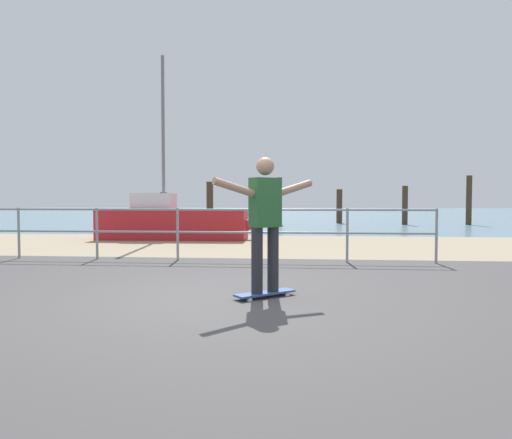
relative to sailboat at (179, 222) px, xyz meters
The scene contains 13 objects.
ground_plane 9.85m from the sailboat, 74.27° to the right, with size 24.00×10.00×0.04m, color #474444.
beach_strip 3.09m from the sailboat, 28.85° to the right, with size 24.00×6.00×0.04m, color tan.
sea_surface 26.67m from the sailboat, 84.26° to the left, with size 72.00×50.00×0.04m, color slate.
railing_fence 5.03m from the sailboat, 75.68° to the right, with size 9.95×0.05×1.05m.
sailboat is the anchor object (origin of this frame).
skateboard 8.85m from the sailboat, 68.64° to the right, with size 0.74×0.66×0.08m.
skateboarder 8.85m from the sailboat, 68.64° to the right, with size 1.17×0.99×1.65m.
groyne_post_0 10.05m from the sailboat, 108.97° to the left, with size 0.33×0.33×1.57m, color #422D1E.
groyne_post_1 6.56m from the sailboat, 92.67° to the left, with size 0.29×0.29×1.99m, color #422D1E.
groyne_post_2 9.14m from the sailboat, 73.07° to the left, with size 0.26×0.26×2.26m, color #422D1E.
groyne_post_3 11.53m from the sailboat, 60.81° to the left, with size 0.29×0.29×1.72m, color #422D1E.
groyne_post_4 12.35m from the sailboat, 45.98° to the left, with size 0.26×0.26×1.85m, color #422D1E.
groyne_post_5 14.67m from the sailboat, 38.04° to the left, with size 0.26×0.26×2.33m, color #422D1E.
Camera 1 is at (0.97, -5.50, 1.22)m, focal length 33.17 mm.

